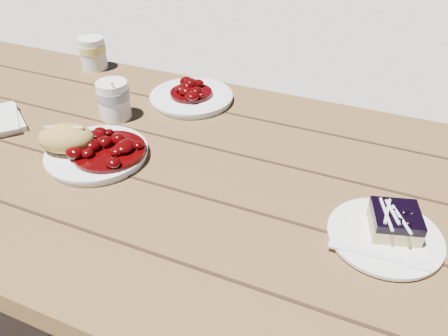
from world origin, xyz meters
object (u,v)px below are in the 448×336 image
at_px(coffee_cup, 114,100).
at_px(second_cup, 93,53).
at_px(main_plate, 97,154).
at_px(blueberry_cake, 395,221).
at_px(picnic_table, 130,204).
at_px(second_plate, 191,98).
at_px(bread_roll, 66,138).
at_px(dessert_plate, 384,237).

xyz_separation_m(coffee_cup, second_cup, (-0.23, 0.23, 0.00)).
xyz_separation_m(main_plate, coffee_cup, (-0.06, 0.16, 0.04)).
bearing_deg(blueberry_cake, main_plate, 164.77).
relative_size(coffee_cup, second_cup, 1.00).
bearing_deg(second_cup, coffee_cup, -44.38).
xyz_separation_m(blueberry_cake, second_cup, (-0.89, 0.38, 0.01)).
relative_size(picnic_table, second_plate, 9.55).
xyz_separation_m(bread_roll, second_plate, (0.12, 0.33, -0.04)).
distance_m(picnic_table, second_cup, 0.51).
bearing_deg(bread_roll, blueberry_cake, 2.31).
height_order(picnic_table, blueberry_cake, blueberry_cake).
bearing_deg(second_plate, dessert_plate, -31.60).
relative_size(picnic_table, bread_roll, 17.22).
height_order(picnic_table, second_cup, second_cup).
xyz_separation_m(picnic_table, bread_roll, (-0.08, -0.07, 0.21)).
relative_size(bread_roll, second_cup, 1.25).
height_order(main_plate, bread_roll, bread_roll).
height_order(dessert_plate, second_plate, second_plate).
relative_size(bread_roll, dessert_plate, 0.63).
distance_m(main_plate, bread_roll, 0.07).
bearing_deg(second_cup, main_plate, -52.86).
xyz_separation_m(dessert_plate, second_plate, (-0.52, 0.32, 0.00)).
height_order(dessert_plate, second_cup, second_cup).
bearing_deg(dessert_plate, picnic_table, 174.20).
distance_m(picnic_table, coffee_cup, 0.25).
xyz_separation_m(main_plate, second_cup, (-0.29, 0.39, 0.04)).
height_order(main_plate, second_cup, second_cup).
bearing_deg(coffee_cup, picnic_table, -52.33).
relative_size(bread_roll, blueberry_cake, 1.23).
bearing_deg(second_cup, blueberry_cake, -23.11).
bearing_deg(picnic_table, second_cup, 133.17).
bearing_deg(bread_roll, main_plate, 19.98).
distance_m(blueberry_cake, coffee_cup, 0.68).
distance_m(dessert_plate, second_plate, 0.62).
relative_size(second_plate, second_cup, 2.26).
xyz_separation_m(picnic_table, main_plate, (-0.02, -0.05, 0.17)).
bearing_deg(second_cup, bread_roll, -59.66).
height_order(blueberry_cake, second_plate, blueberry_cake).
bearing_deg(dessert_plate, coffee_cup, 165.32).
distance_m(coffee_cup, second_plate, 0.20).
bearing_deg(dessert_plate, second_plate, 148.40).
relative_size(picnic_table, blueberry_cake, 21.13).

